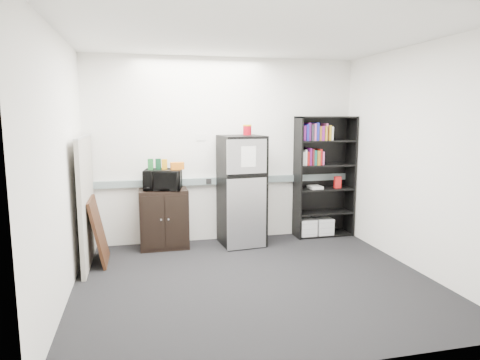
% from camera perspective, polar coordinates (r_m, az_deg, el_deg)
% --- Properties ---
extents(floor, '(4.00, 4.00, 0.00)m').
position_cam_1_polar(floor, '(5.01, 2.02, -13.30)').
color(floor, black).
rests_on(floor, ground).
extents(wall_back, '(4.00, 0.02, 2.70)m').
position_cam_1_polar(wall_back, '(6.37, -2.09, 3.97)').
color(wall_back, white).
rests_on(wall_back, floor).
extents(wall_right, '(0.02, 3.50, 2.70)m').
position_cam_1_polar(wall_right, '(5.55, 22.47, 2.61)').
color(wall_right, white).
rests_on(wall_right, floor).
extents(wall_left, '(0.02, 3.50, 2.70)m').
position_cam_1_polar(wall_left, '(4.57, -22.85, 1.40)').
color(wall_left, white).
rests_on(wall_left, floor).
extents(ceiling, '(4.00, 3.50, 0.02)m').
position_cam_1_polar(ceiling, '(4.71, 2.21, 18.77)').
color(ceiling, white).
rests_on(ceiling, wall_back).
extents(electrical_raceway, '(3.92, 0.05, 0.10)m').
position_cam_1_polar(electrical_raceway, '(6.39, -2.02, -0.07)').
color(electrical_raceway, gray).
rests_on(electrical_raceway, wall_back).
extents(wall_note, '(0.14, 0.00, 0.10)m').
position_cam_1_polar(wall_note, '(6.29, -5.24, 5.71)').
color(wall_note, white).
rests_on(wall_note, wall_back).
extents(bookshelf, '(0.90, 0.34, 1.85)m').
position_cam_1_polar(bookshelf, '(6.70, 10.99, 0.80)').
color(bookshelf, black).
rests_on(bookshelf, floor).
extents(cubicle_partition, '(0.06, 1.30, 1.62)m').
position_cam_1_polar(cubicle_partition, '(5.69, -19.79, -2.58)').
color(cubicle_partition, gray).
rests_on(cubicle_partition, floor).
extents(cabinet, '(0.67, 0.45, 0.84)m').
position_cam_1_polar(cabinet, '(6.16, -10.11, -5.10)').
color(cabinet, black).
rests_on(cabinet, floor).
extents(microwave, '(0.56, 0.43, 0.28)m').
position_cam_1_polar(microwave, '(6.03, -10.25, 0.05)').
color(microwave, black).
rests_on(microwave, cabinet).
extents(snack_box_a, '(0.08, 0.06, 0.15)m').
position_cam_1_polar(snack_box_a, '(6.03, -11.84, 2.06)').
color(snack_box_a, '#1B6028').
rests_on(snack_box_a, microwave).
extents(snack_box_b, '(0.08, 0.06, 0.15)m').
position_cam_1_polar(snack_box_b, '(6.04, -10.84, 2.10)').
color(snack_box_b, '#0D3B1F').
rests_on(snack_box_b, microwave).
extents(snack_box_c, '(0.08, 0.06, 0.14)m').
position_cam_1_polar(snack_box_c, '(6.04, -10.03, 2.08)').
color(snack_box_c, orange).
rests_on(snack_box_c, microwave).
extents(snack_bag, '(0.19, 0.12, 0.10)m').
position_cam_1_polar(snack_bag, '(6.01, -8.37, 1.89)').
color(snack_bag, orange).
rests_on(snack_bag, microwave).
extents(refrigerator, '(0.65, 0.67, 1.58)m').
position_cam_1_polar(refrigerator, '(6.16, 0.22, -1.43)').
color(refrigerator, black).
rests_on(refrigerator, floor).
extents(coffee_can, '(0.12, 0.12, 0.17)m').
position_cam_1_polar(coffee_can, '(6.22, 0.97, 6.80)').
color(coffee_can, '#9A0714').
rests_on(coffee_can, refrigerator).
extents(framed_poster, '(0.20, 0.66, 0.84)m').
position_cam_1_polar(framed_poster, '(5.74, -18.30, -6.39)').
color(framed_poster, black).
rests_on(framed_poster, floor).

